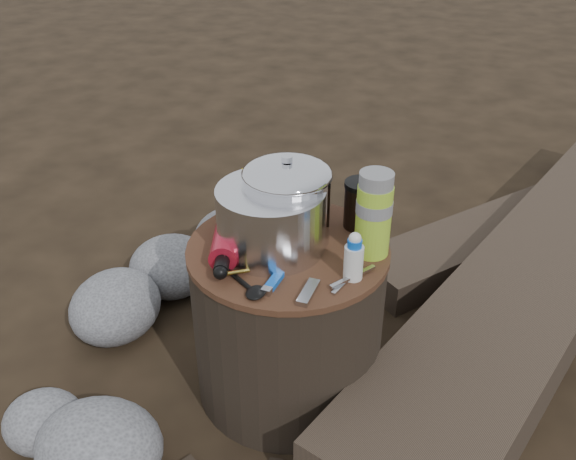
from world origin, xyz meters
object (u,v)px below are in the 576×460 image
(fuel_bottle, at_px, (227,237))
(thermos, at_px, (374,215))
(log_main, at_px, (544,272))
(camping_pot, at_px, (287,201))
(stump, at_px, (288,320))
(travel_mug, at_px, (360,205))

(fuel_bottle, xyz_separation_m, thermos, (0.32, 0.08, 0.07))
(log_main, height_order, camping_pot, camping_pot)
(thermos, bearing_deg, camping_pot, 178.53)
(log_main, distance_m, fuel_bottle, 1.09)
(stump, distance_m, fuel_bottle, 0.28)
(thermos, bearing_deg, travel_mug, 113.86)
(fuel_bottle, distance_m, travel_mug, 0.33)
(log_main, relative_size, fuel_bottle, 8.22)
(log_main, bearing_deg, thermos, -108.76)
(log_main, relative_size, camping_pot, 10.61)
(camping_pot, xyz_separation_m, fuel_bottle, (-0.12, -0.08, -0.07))
(log_main, bearing_deg, fuel_bottle, -119.90)
(fuel_bottle, bearing_deg, thermos, -2.06)
(log_main, relative_size, travel_mug, 18.13)
(stump, bearing_deg, thermos, 10.09)
(log_main, bearing_deg, stump, -116.65)
(stump, xyz_separation_m, fuel_bottle, (-0.13, -0.04, 0.25))
(stump, bearing_deg, camping_pot, 109.27)
(fuel_bottle, distance_m, thermos, 0.34)
(stump, xyz_separation_m, camping_pot, (-0.01, 0.04, 0.32))
(log_main, bearing_deg, travel_mug, -117.62)
(camping_pot, bearing_deg, fuel_bottle, -145.85)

